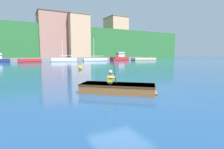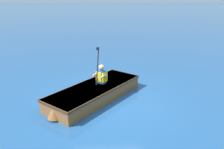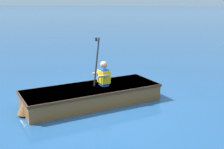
# 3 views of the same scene
# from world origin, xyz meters

# --- Properties ---
(ground_plane) EXTENTS (300.00, 300.00, 0.00)m
(ground_plane) POSITION_xyz_m (0.00, 0.00, 0.00)
(ground_plane) COLOR navy
(rowboat_foreground) EXTENTS (3.13, 2.90, 0.39)m
(rowboat_foreground) POSITION_xyz_m (-0.31, -0.42, 0.22)
(rowboat_foreground) COLOR brown
(rowboat_foreground) RESTS_ON ground
(person_paddler) EXTENTS (0.46, 0.46, 1.14)m
(person_paddler) POSITION_xyz_m (-0.57, -0.19, 0.65)
(person_paddler) COLOR #1E4CA5
(person_paddler) RESTS_ON rowboat_foreground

